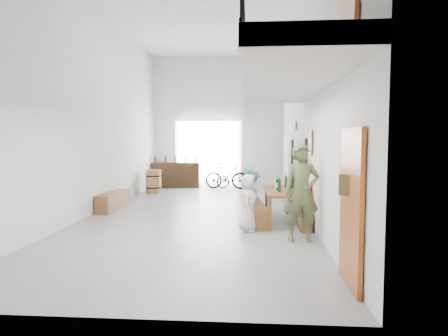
# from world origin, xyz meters

# --- Properties ---
(floor) EXTENTS (12.00, 12.00, 0.00)m
(floor) POSITION_xyz_m (0.00, 0.00, 0.00)
(floor) COLOR slate
(floor) RESTS_ON ground
(room_walls) EXTENTS (12.00, 12.00, 12.00)m
(room_walls) POSITION_xyz_m (0.00, 0.00, 3.55)
(room_walls) COLOR silver
(room_walls) RESTS_ON ground
(gateway_portal) EXTENTS (2.80, 0.08, 2.80)m
(gateway_portal) POSITION_xyz_m (-0.40, 5.94, 1.40)
(gateway_portal) COLOR white
(gateway_portal) RESTS_ON ground
(right_wall_decor) EXTENTS (0.07, 8.28, 5.07)m
(right_wall_decor) POSITION_xyz_m (2.70, -1.87, 1.74)
(right_wall_decor) COLOR #A14B21
(right_wall_decor) RESTS_ON ground
(balcony) EXTENTS (1.52, 5.62, 4.00)m
(balcony) POSITION_xyz_m (1.98, -3.13, 2.96)
(balcony) COLOR silver
(balcony) RESTS_ON ground
(tasting_table) EXTENTS (0.80, 1.94, 0.79)m
(tasting_table) POSITION_xyz_m (2.14, -1.05, 0.71)
(tasting_table) COLOR brown
(tasting_table) RESTS_ON ground
(bench_inner) EXTENTS (0.50, 1.96, 0.45)m
(bench_inner) POSITION_xyz_m (1.55, -0.96, 0.22)
(bench_inner) COLOR brown
(bench_inner) RESTS_ON ground
(bench_wall) EXTENTS (0.24, 1.78, 0.41)m
(bench_wall) POSITION_xyz_m (2.57, -1.14, 0.20)
(bench_wall) COLOR brown
(bench_wall) RESTS_ON ground
(tableware) EXTENTS (0.45, 1.17, 0.35)m
(tableware) POSITION_xyz_m (2.15, -1.16, 0.94)
(tableware) COLOR black
(tableware) RESTS_ON tasting_table
(side_bench) EXTENTS (0.40, 1.74, 0.49)m
(side_bench) POSITION_xyz_m (-2.50, 0.46, 0.24)
(side_bench) COLOR brown
(side_bench) RESTS_ON ground
(oak_barrel) EXTENTS (0.59, 0.59, 0.87)m
(oak_barrel) POSITION_xyz_m (-2.22, 3.84, 0.44)
(oak_barrel) COLOR #916036
(oak_barrel) RESTS_ON ground
(serving_counter) EXTENTS (2.04, 0.83, 1.05)m
(serving_counter) POSITION_xyz_m (-1.75, 5.65, 0.52)
(serving_counter) COLOR #32210F
(serving_counter) RESTS_ON ground
(counter_bottles) EXTENTS (1.73, 0.28, 0.28)m
(counter_bottles) POSITION_xyz_m (-1.75, 5.66, 1.19)
(counter_bottles) COLOR black
(counter_bottles) RESTS_ON serving_counter
(guest_left_a) EXTENTS (0.45, 0.64, 1.23)m
(guest_left_a) POSITION_xyz_m (1.34, -1.88, 0.61)
(guest_left_a) COLOR silver
(guest_left_a) RESTS_ON ground
(guest_left_b) EXTENTS (0.36, 0.52, 1.34)m
(guest_left_b) POSITION_xyz_m (1.37, -1.15, 0.67)
(guest_left_b) COLOR teal
(guest_left_b) RESTS_ON ground
(guest_left_c) EXTENTS (0.68, 0.75, 1.26)m
(guest_left_c) POSITION_xyz_m (1.42, -0.73, 0.63)
(guest_left_c) COLOR silver
(guest_left_c) RESTS_ON ground
(guest_left_d) EXTENTS (0.48, 0.79, 1.19)m
(guest_left_d) POSITION_xyz_m (1.44, -0.19, 0.60)
(guest_left_d) COLOR teal
(guest_left_d) RESTS_ON ground
(guest_right_a) EXTENTS (0.30, 0.64, 1.06)m
(guest_right_a) POSITION_xyz_m (2.76, -1.54, 0.53)
(guest_right_a) COLOR #B01E20
(guest_right_a) RESTS_ON ground
(guest_right_b) EXTENTS (0.42, 1.03, 1.08)m
(guest_right_b) POSITION_xyz_m (2.64, -0.88, 0.54)
(guest_right_b) COLOR black
(guest_right_b) RESTS_ON ground
(guest_right_c) EXTENTS (0.50, 0.60, 1.06)m
(guest_right_c) POSITION_xyz_m (2.67, -0.44, 0.53)
(guest_right_c) COLOR silver
(guest_right_c) RESTS_ON ground
(host_standing) EXTENTS (0.72, 0.50, 1.88)m
(host_standing) POSITION_xyz_m (2.37, -2.63, 0.94)
(host_standing) COLOR #47512D
(host_standing) RESTS_ON ground
(potted_plant) EXTENTS (0.45, 0.40, 0.46)m
(potted_plant) POSITION_xyz_m (2.45, 0.29, 0.23)
(potted_plant) COLOR #1A501D
(potted_plant) RESTS_ON ground
(bicycle_near) EXTENTS (1.67, 0.87, 0.84)m
(bicycle_near) POSITION_xyz_m (0.79, 5.60, 0.42)
(bicycle_near) COLOR black
(bicycle_near) RESTS_ON ground
(bicycle_far) EXTENTS (1.81, 0.63, 1.07)m
(bicycle_far) POSITION_xyz_m (0.43, 5.32, 0.53)
(bicycle_far) COLOR black
(bicycle_far) RESTS_ON ground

